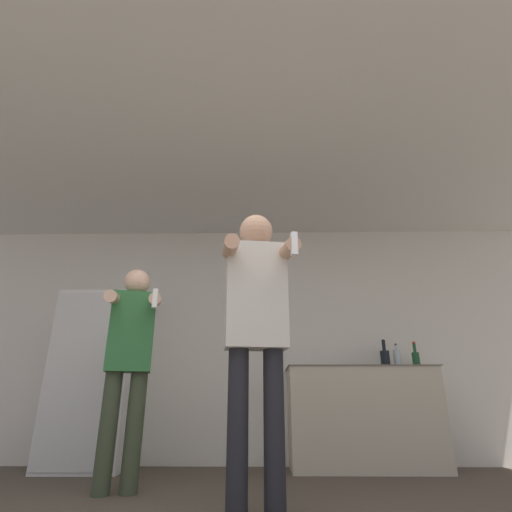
# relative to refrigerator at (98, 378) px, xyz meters

# --- Properties ---
(wall_back) EXTENTS (7.00, 0.06, 2.55)m
(wall_back) POSITION_rel_refrigerator_xyz_m (1.45, 0.35, 0.45)
(wall_back) COLOR silver
(wall_back) RESTS_ON ground_plane
(ceiling_slab) EXTENTS (7.00, 3.50, 0.05)m
(ceiling_slab) POSITION_rel_refrigerator_xyz_m (1.45, -1.17, 1.75)
(ceiling_slab) COLOR silver
(ceiling_slab) RESTS_ON wall_back
(refrigerator) EXTENTS (0.76, 0.68, 1.66)m
(refrigerator) POSITION_rel_refrigerator_xyz_m (0.00, 0.00, 0.00)
(refrigerator) COLOR white
(refrigerator) RESTS_ON ground_plane
(counter) EXTENTS (1.44, 0.60, 0.93)m
(counter) POSITION_rel_refrigerator_xyz_m (2.62, 0.04, -0.36)
(counter) COLOR #BCB29E
(counter) RESTS_ON ground_plane
(bottle_amber_bourbon) EXTENTS (0.07, 0.07, 0.26)m
(bottle_amber_bourbon) POSITION_rel_refrigerator_xyz_m (3.21, 0.06, 0.19)
(bottle_amber_bourbon) COLOR #194723
(bottle_amber_bourbon) RESTS_ON counter
(bottle_dark_rum) EXTENTS (0.09, 0.09, 0.28)m
(bottle_dark_rum) POSITION_rel_refrigerator_xyz_m (2.90, 0.06, 0.20)
(bottle_dark_rum) COLOR black
(bottle_dark_rum) RESTS_ON counter
(bottle_short_whiskey) EXTENTS (0.07, 0.07, 0.24)m
(bottle_short_whiskey) POSITION_rel_refrigerator_xyz_m (3.03, 0.06, 0.20)
(bottle_short_whiskey) COLOR silver
(bottle_short_whiskey) RESTS_ON counter
(person_woman_foreground) EXTENTS (0.49, 0.50, 1.77)m
(person_woman_foreground) POSITION_rel_refrigerator_xyz_m (1.62, -1.70, 0.24)
(person_woman_foreground) COLOR black
(person_woman_foreground) RESTS_ON ground_plane
(person_man_side) EXTENTS (0.47, 0.50, 1.61)m
(person_man_side) POSITION_rel_refrigerator_xyz_m (0.64, -1.07, 0.11)
(person_man_side) COLOR #38422D
(person_man_side) RESTS_ON ground_plane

